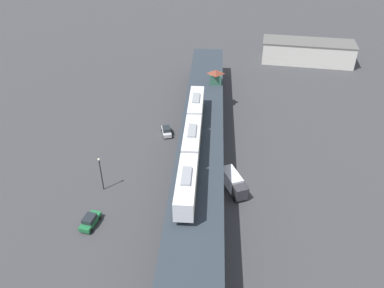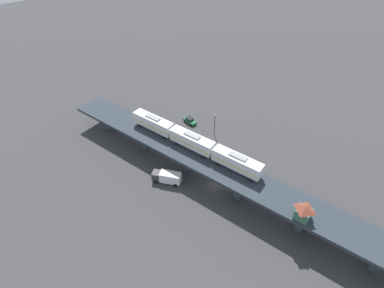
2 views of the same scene
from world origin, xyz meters
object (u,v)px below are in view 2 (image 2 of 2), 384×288
at_px(subway_train, 192,141).
at_px(street_car_red, 318,223).
at_px(signal_hut, 304,212).
at_px(street_lamp, 215,122).
at_px(delivery_truck, 167,177).
at_px(street_car_green, 190,121).
at_px(street_car_silver, 260,177).

xyz_separation_m(subway_train, street_car_red, (-11.24, 30.53, -8.44)).
bearing_deg(signal_hut, street_lamp, -104.05).
bearing_deg(street_lamp, delivery_truck, 20.16).
xyz_separation_m(street_car_green, street_car_silver, (0.25, 29.93, 0.00)).
bearing_deg(street_car_silver, street_car_green, -90.48).
distance_m(street_car_green, street_car_silver, 29.93).
height_order(street_car_green, street_lamp, street_lamp).
bearing_deg(delivery_truck, street_car_green, -139.33).
bearing_deg(delivery_truck, subway_train, -178.35).
bearing_deg(street_car_silver, street_car_red, 90.15).
distance_m(street_car_green, street_car_red, 46.92).
xyz_separation_m(street_car_red, street_car_silver, (0.04, -16.99, 0.00)).
relative_size(signal_hut, street_car_green, 0.88).
bearing_deg(street_lamp, signal_hut, 75.95).
xyz_separation_m(signal_hut, delivery_truck, (12.82, -29.18, -6.88)).
xyz_separation_m(signal_hut, street_lamp, (-9.34, -37.32, -4.53)).
bearing_deg(delivery_truck, street_car_silver, 145.11).
height_order(street_car_green, street_car_silver, same).
bearing_deg(signal_hut, delivery_truck, -66.28).
relative_size(street_car_red, street_lamp, 0.68).
bearing_deg(street_lamp, street_car_green, -71.60).
distance_m(subway_train, street_car_silver, 19.49).
relative_size(street_car_red, street_car_silver, 1.01).
height_order(signal_hut, street_car_green, signal_hut).
bearing_deg(street_car_green, street_car_red, 89.75).
height_order(subway_train, delivery_truck, subway_train).
distance_m(street_car_red, delivery_truck, 35.85).
xyz_separation_m(street_car_red, street_lamp, (-3.03, -38.44, 3.17)).
relative_size(street_car_red, delivery_truck, 0.68).
bearing_deg(street_car_green, signal_hut, 81.90).
xyz_separation_m(signal_hut, street_car_red, (-6.31, 1.12, -7.70)).
xyz_separation_m(street_car_green, delivery_truck, (19.34, 16.62, 0.82)).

